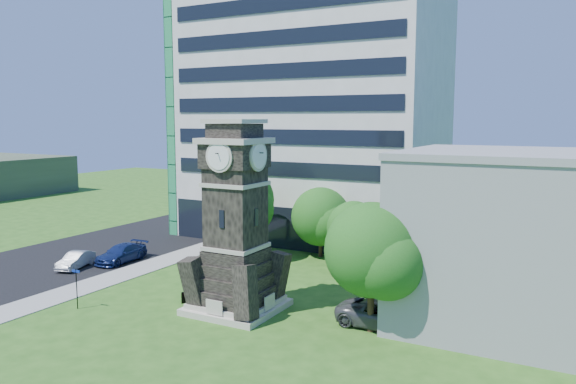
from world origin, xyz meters
The scene contains 15 objects.
ground centered at (0.00, 0.00, 0.00)m, with size 160.00×160.00×0.00m, color #295518.
sidewalk centered at (-9.50, 5.00, 0.03)m, with size 3.00×70.00×0.06m, color gray.
street centered at (-18.00, 5.00, 0.01)m, with size 14.00×80.00×0.02m, color black.
clock_tower centered at (3.00, 2.00, 5.28)m, with size 5.40×5.40×12.22m.
office_tall centered at (-3.20, 25.84, 14.22)m, with size 26.20×15.11×28.60m.
office_low centered at (19.97, 8.00, 5.21)m, with size 15.20×12.20×10.40m.
car_street_mid centered at (-14.43, 4.25, 0.66)m, with size 1.40×4.03×1.33m, color #A0A3A7.
car_street_north centered at (-12.59, 7.50, 0.75)m, with size 2.10×5.17×1.50m, color navy.
car_east_lot centered at (12.37, 3.58, 0.79)m, with size 2.61×5.66×1.57m, color #515256.
park_bench centered at (0.08, 1.57, 0.54)m, with size 1.99×0.53×1.03m.
street_sign centered at (-6.21, -2.76, 1.67)m, with size 0.64×0.06×2.67m.
tree_nw centered at (-4.53, 13.84, 4.93)m, with size 6.88×6.25×8.27m.
tree_nc centered at (1.76, 17.43, 3.49)m, with size 5.77×5.25×6.26m.
tree_ne centered at (6.30, 13.97, 3.47)m, with size 4.78×4.35×5.79m.
tree_east centered at (11.94, 2.63, 4.65)m, with size 6.02×5.47×7.58m.
Camera 1 is at (22.57, -27.12, 12.22)m, focal length 35.00 mm.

